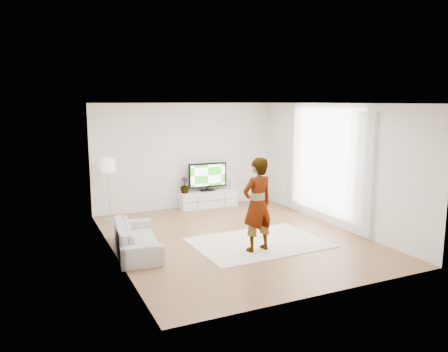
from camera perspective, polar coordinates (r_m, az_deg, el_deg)
name	(u,v)px	position (r m, az deg, el deg)	size (l,w,h in m)	color
floor	(235,238)	(9.29, 1.50, -8.08)	(6.00, 6.00, 0.00)	#9F6E47
ceiling	(236,103)	(8.84, 1.58, 9.47)	(6.00, 6.00, 0.00)	white
wall_left	(112,182)	(8.19, -14.37, -0.71)	(0.02, 6.00, 2.80)	white
wall_right	(334,165)	(10.30, 14.13, 1.39)	(0.02, 6.00, 2.80)	white
wall_back	(186,156)	(11.70, -4.96, 2.62)	(5.00, 0.02, 2.80)	white
wall_front	(328,203)	(6.45, 13.37, -3.43)	(5.00, 0.02, 2.80)	white
window	(325,161)	(10.51, 13.04, 1.88)	(0.01, 2.60, 2.50)	white
curtain_near	(361,174)	(9.49, 17.41, 0.25)	(0.04, 0.70, 2.60)	white
curtain_far	(291,159)	(11.53, 8.77, 2.19)	(0.04, 0.70, 2.60)	white
media_console	(208,199)	(11.87, -2.07, -3.01)	(1.58, 0.45, 0.45)	white
television	(208,176)	(11.78, -2.14, 0.03)	(1.09, 0.21, 0.76)	black
game_console	(231,185)	(12.08, 0.95, -1.14)	(0.07, 0.18, 0.23)	white
potted_plant	(185,185)	(11.55, -5.17, -1.20)	(0.24, 0.24, 0.42)	#3F7238
rug	(259,243)	(8.99, 4.56, -8.67)	(2.61, 1.88, 0.01)	white
player	(257,205)	(8.29, 4.39, -3.74)	(0.66, 0.43, 1.80)	#334772
sofa	(137,238)	(8.55, -11.31, -7.89)	(1.92, 0.75, 0.56)	beige
floor_lamp	(108,168)	(10.76, -14.90, 1.05)	(0.34, 0.34, 1.51)	silver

